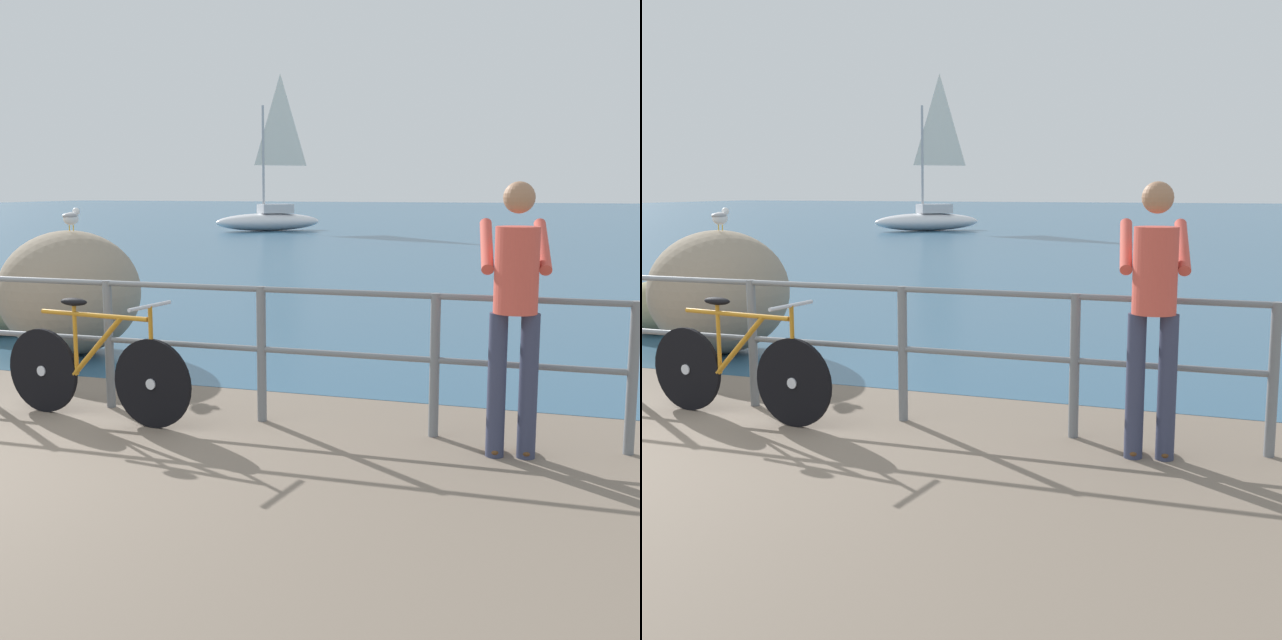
{
  "view_description": "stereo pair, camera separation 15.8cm",
  "coord_description": "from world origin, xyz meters",
  "views": [
    {
      "loc": [
        4.26,
        -3.97,
        1.74
      ],
      "look_at": [
        2.28,
        2.14,
        0.73
      ],
      "focal_mm": 47.23,
      "sensor_mm": 36.0,
      "label": 1
    },
    {
      "loc": [
        4.41,
        -3.92,
        1.74
      ],
      "look_at": [
        2.28,
        2.14,
        0.73
      ],
      "focal_mm": 47.23,
      "sensor_mm": 36.0,
      "label": 2
    }
  ],
  "objects": [
    {
      "name": "sea_surface",
      "position": [
        0.0,
        47.61,
        0.0
      ],
      "size": [
        120.0,
        90.0,
        0.01
      ],
      "primitive_type": "cube",
      "color": "#2D5675",
      "rests_on": "ground_plane"
    },
    {
      "name": "promenade_railing",
      "position": [
        0.0,
        1.74,
        0.63
      ],
      "size": [
        9.17,
        0.07,
        1.02
      ],
      "color": "slate",
      "rests_on": "ground_plane"
    },
    {
      "name": "bicycle",
      "position": [
        0.75,
        1.39,
        0.39
      ],
      "size": [
        1.69,
        0.48,
        0.92
      ],
      "rotation": [
        0.0,
        0.0,
        -0.13
      ],
      "color": "black",
      "rests_on": "ground_plane"
    },
    {
      "name": "sailboat",
      "position": [
        -8.12,
        27.69,
        0.71
      ],
      "size": [
        4.1,
        3.96,
        6.16
      ],
      "rotation": [
        0.0,
        0.0,
        3.9
      ],
      "color": "white",
      "rests_on": "sea_surface"
    },
    {
      "name": "breakwater_boulder_main",
      "position": [
        -0.92,
        3.53,
        0.65
      ],
      "size": [
        1.44,
        1.5,
        1.3
      ],
      "color": "gray",
      "rests_on": "ground"
    },
    {
      "name": "ground_plane",
      "position": [
        0.0,
        20.0,
        -0.05
      ],
      "size": [
        120.0,
        120.0,
        0.1
      ],
      "primitive_type": "cube",
      "color": "#756656"
    },
    {
      "name": "person_at_railing",
      "position": [
        3.81,
        1.46,
        0.99
      ],
      "size": [
        0.52,
        0.67,
        1.78
      ],
      "rotation": [
        0.0,
        0.0,
        1.73
      ],
      "color": "#333851",
      "rests_on": "ground_plane"
    },
    {
      "name": "breakwater_boulder_left",
      "position": [
        -2.39,
        4.35,
        0.31
      ],
      "size": [
        0.99,
        0.86,
        0.63
      ],
      "color": "gray",
      "rests_on": "ground"
    },
    {
      "name": "seagull",
      "position": [
        -0.83,
        3.47,
        1.44
      ],
      "size": [
        0.15,
        0.34,
        0.23
      ],
      "rotation": [
        0.0,
        0.0,
        1.7
      ],
      "color": "gold",
      "rests_on": "breakwater_boulder_main"
    }
  ]
}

